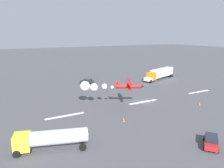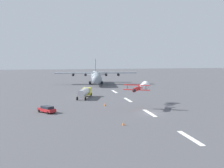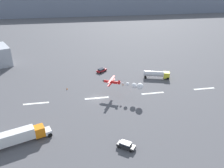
{
  "view_description": "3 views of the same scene",
  "coord_description": "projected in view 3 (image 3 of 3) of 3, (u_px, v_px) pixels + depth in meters",
  "views": [
    {
      "loc": [
        31.99,
        41.54,
        16.07
      ],
      "look_at": [
        7.93,
        -1.37,
        5.0
      ],
      "focal_mm": 36.16,
      "sensor_mm": 36.0,
      "label": 1
    },
    {
      "loc": [
        -58.66,
        19.88,
        12.48
      ],
      "look_at": [
        43.59,
        0.0,
        2.27
      ],
      "focal_mm": 45.2,
      "sensor_mm": 36.0,
      "label": 2
    },
    {
      "loc": [
        -6.8,
        -65.64,
        36.61
      ],
      "look_at": [
        5.4,
        1.45,
        4.04
      ],
      "focal_mm": 36.3,
      "sensor_mm": 36.0,
      "label": 3
    }
  ],
  "objects": [
    {
      "name": "fuel_tanker_truck",
      "position": [
        157.0,
        74.0,
        89.12
      ],
      "size": [
        10.3,
        5.5,
        2.9
      ],
      "color": "yellow",
      "rests_on": "ground"
    },
    {
      "name": "traffic_cone_near",
      "position": [
        67.0,
        88.0,
        80.72
      ],
      "size": [
        0.44,
        0.44,
        0.75
      ],
      "primitive_type": "cone",
      "color": "orange",
      "rests_on": "ground"
    },
    {
      "name": "runway_stripe_5",
      "position": [
        204.0,
        89.0,
        81.42
      ],
      "size": [
        8.0,
        0.9,
        0.01
      ],
      "primitive_type": "cube",
      "color": "white",
      "rests_on": "ground"
    },
    {
      "name": "runway_stripe_2",
      "position": [
        36.0,
        103.0,
        72.0
      ],
      "size": [
        8.0,
        0.9,
        0.01
      ],
      "primitive_type": "cube",
      "color": "white",
      "rests_on": "ground"
    },
    {
      "name": "ground_plane",
      "position": [
        97.0,
        98.0,
        75.15
      ],
      "size": [
        440.0,
        440.0,
        0.0
      ],
      "primitive_type": "plane",
      "color": "#4C4C51",
      "rests_on": "ground"
    },
    {
      "name": "followme_car_yellow",
      "position": [
        126.0,
        145.0,
        53.02
      ],
      "size": [
        4.53,
        4.09,
        1.52
      ],
      "color": "#262628",
      "rests_on": "ground"
    },
    {
      "name": "runway_stripe_4",
      "position": [
        153.0,
        93.0,
        78.28
      ],
      "size": [
        8.0,
        0.9,
        0.01
      ],
      "primitive_type": "cube",
      "color": "white",
      "rests_on": "ground"
    },
    {
      "name": "stunt_biplane_red",
      "position": [
        130.0,
        85.0,
        73.42
      ],
      "size": [
        12.56,
        8.99,
        2.17
      ],
      "color": "red"
    },
    {
      "name": "airport_staff_sedan",
      "position": [
        101.0,
        70.0,
        95.38
      ],
      "size": [
        4.67,
        4.23,
        1.52
      ],
      "color": "#B21E23",
      "rests_on": "ground"
    },
    {
      "name": "traffic_cone_far",
      "position": [
        123.0,
        84.0,
        83.98
      ],
      "size": [
        0.44,
        0.44,
        0.75
      ],
      "primitive_type": "cone",
      "color": "orange",
      "rests_on": "ground"
    },
    {
      "name": "mountain_ridge_distant",
      "position": [
        76.0,
        5.0,
        226.62
      ],
      "size": [
        396.0,
        16.0,
        20.34
      ],
      "primitive_type": "cube",
      "color": "slate",
      "rests_on": "ground"
    },
    {
      "name": "semi_truck_orange",
      "position": [
        15.0,
        137.0,
        53.52
      ],
      "size": [
        15.95,
        7.88,
        3.7
      ],
      "color": "silver",
      "rests_on": "ground"
    },
    {
      "name": "runway_stripe_3",
      "position": [
        97.0,
        98.0,
        75.14
      ],
      "size": [
        8.0,
        0.9,
        0.01
      ],
      "primitive_type": "cube",
      "color": "white",
      "rests_on": "ground"
    }
  ]
}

